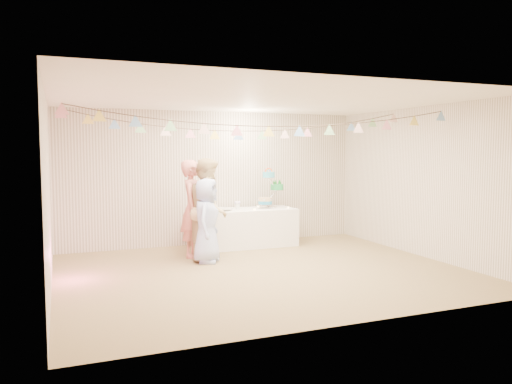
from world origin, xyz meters
name	(u,v)px	position (x,y,z in m)	size (l,w,h in m)	color
floor	(263,271)	(0.00, 0.00, 0.00)	(6.00, 6.00, 0.00)	olive
ceiling	(263,99)	(0.00, 0.00, 2.60)	(6.00, 6.00, 0.00)	white
back_wall	(215,178)	(0.00, 2.50, 1.30)	(6.00, 6.00, 0.00)	silver
front_wall	(355,203)	(0.00, -2.50, 1.30)	(6.00, 6.00, 0.00)	silver
left_wall	(48,193)	(-3.00, 0.00, 1.30)	(5.00, 5.00, 0.00)	silver
right_wall	(423,182)	(3.00, 0.00, 1.30)	(5.00, 5.00, 0.00)	silver
table	(245,228)	(0.45, 1.99, 0.36)	(1.92, 0.77, 0.72)	white
cake_stand	(271,188)	(1.00, 2.04, 1.11)	(0.65, 0.38, 0.73)	silver
cake_bottom	(265,202)	(0.85, 1.98, 0.84)	(0.31, 0.31, 0.15)	#2990C0
cake_middle	(277,188)	(1.18, 2.13, 1.11)	(0.27, 0.27, 0.22)	green
cake_top_tier	(269,175)	(0.94, 2.01, 1.38)	(0.25, 0.25, 0.19)	#40B0C9
platter	(222,208)	(-0.03, 1.94, 0.76)	(0.38, 0.38, 0.02)	white
posy	(237,203)	(0.31, 2.04, 0.83)	(0.14, 0.14, 0.16)	white
person_adult_a	(193,208)	(-0.72, 1.45, 0.84)	(0.61, 0.40, 1.68)	#CE776C
person_adult_b	(209,209)	(-0.52, 1.17, 0.86)	(0.83, 0.65, 1.72)	#D5BA83
person_child	(207,221)	(-0.62, 0.93, 0.69)	(0.68, 0.44, 1.39)	#B2C4FC
bunting_back	(238,120)	(0.00, 1.10, 2.35)	(5.60, 1.10, 0.40)	pink
bunting_front	(269,118)	(0.00, -0.20, 2.32)	(5.60, 0.90, 0.36)	#72A5E5
tealight_0	(207,211)	(-0.35, 1.84, 0.74)	(0.04, 0.04, 0.03)	#FFD88C
tealight_1	(225,208)	(0.10, 2.17, 0.74)	(0.04, 0.04, 0.03)	#FFD88C
tealight_2	(254,209)	(0.55, 1.77, 0.74)	(0.04, 0.04, 0.03)	#FFD88C
tealight_3	(258,206)	(0.80, 2.21, 0.74)	(0.04, 0.04, 0.03)	#FFD88C
tealight_4	(288,208)	(1.27, 1.81, 0.74)	(0.04, 0.04, 0.03)	#FFD88C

